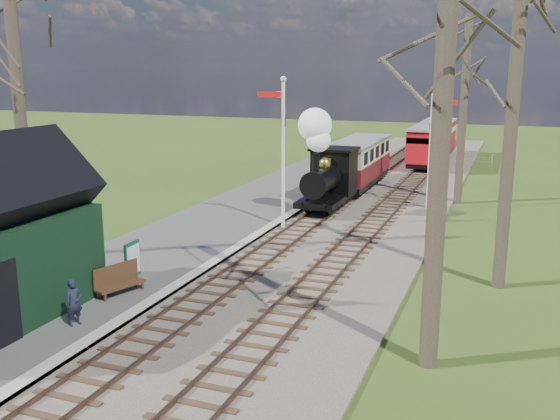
{
  "coord_description": "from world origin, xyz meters",
  "views": [
    {
      "loc": [
        7.95,
        -7.22,
        6.52
      ],
      "look_at": [
        0.32,
        12.94,
        1.6
      ],
      "focal_mm": 40.0,
      "sensor_mm": 36.0,
      "label": 1
    }
  ],
  "objects_px": {
    "sign_board": "(133,260)",
    "bench": "(118,280)",
    "locomotive": "(326,166)",
    "coach": "(358,161)",
    "red_carriage_b": "(438,137)",
    "semaphore_far": "(432,139)",
    "red_carriage_a": "(428,146)",
    "semaphore_near": "(282,142)",
    "person": "(74,302)"
  },
  "relations": [
    {
      "from": "sign_board",
      "to": "person",
      "type": "relative_size",
      "value": 0.94
    },
    {
      "from": "coach",
      "to": "bench",
      "type": "xyz_separation_m",
      "value": [
        -2.4,
        -18.82,
        -0.97
      ]
    },
    {
      "from": "locomotive",
      "to": "coach",
      "type": "bearing_deg",
      "value": 89.89
    },
    {
      "from": "person",
      "to": "locomotive",
      "type": "bearing_deg",
      "value": 16.03
    },
    {
      "from": "semaphore_near",
      "to": "person",
      "type": "xyz_separation_m",
      "value": [
        -1.3,
        -11.32,
        -2.83
      ]
    },
    {
      "from": "red_carriage_b",
      "to": "sign_board",
      "type": "distance_m",
      "value": 31.82
    },
    {
      "from": "semaphore_far",
      "to": "person",
      "type": "distance_m",
      "value": 18.66
    },
    {
      "from": "semaphore_far",
      "to": "person",
      "type": "xyz_separation_m",
      "value": [
        -6.44,
        -17.32,
        -2.56
      ]
    },
    {
      "from": "coach",
      "to": "person",
      "type": "bearing_deg",
      "value": -95.59
    },
    {
      "from": "semaphore_far",
      "to": "sign_board",
      "type": "relative_size",
      "value": 5.13
    },
    {
      "from": "red_carriage_a",
      "to": "person",
      "type": "height_order",
      "value": "red_carriage_a"
    },
    {
      "from": "sign_board",
      "to": "bench",
      "type": "xyz_separation_m",
      "value": [
        0.41,
        -1.36,
        -0.16
      ]
    },
    {
      "from": "red_carriage_a",
      "to": "person",
      "type": "distance_m",
      "value": 29.89
    },
    {
      "from": "coach",
      "to": "red_carriage_b",
      "type": "bearing_deg",
      "value": 79.4
    },
    {
      "from": "semaphore_near",
      "to": "locomotive",
      "type": "xyz_separation_m",
      "value": [
        0.76,
        3.74,
        -1.47
      ]
    },
    {
      "from": "sign_board",
      "to": "semaphore_near",
      "type": "bearing_deg",
      "value": 75.13
    },
    {
      "from": "semaphore_near",
      "to": "sign_board",
      "type": "bearing_deg",
      "value": -104.87
    },
    {
      "from": "semaphore_near",
      "to": "red_carriage_b",
      "type": "height_order",
      "value": "semaphore_near"
    },
    {
      "from": "locomotive",
      "to": "person",
      "type": "relative_size",
      "value": 3.93
    },
    {
      "from": "semaphore_far",
      "to": "red_carriage_a",
      "type": "relative_size",
      "value": 1.08
    },
    {
      "from": "semaphore_near",
      "to": "red_carriage_b",
      "type": "bearing_deg",
      "value": 81.91
    },
    {
      "from": "red_carriage_a",
      "to": "semaphore_far",
      "type": "bearing_deg",
      "value": -81.72
    },
    {
      "from": "locomotive",
      "to": "bench",
      "type": "height_order",
      "value": "locomotive"
    },
    {
      "from": "semaphore_near",
      "to": "sign_board",
      "type": "xyz_separation_m",
      "value": [
        -2.03,
        -7.66,
        -2.86
      ]
    },
    {
      "from": "coach",
      "to": "semaphore_near",
      "type": "bearing_deg",
      "value": -94.49
    },
    {
      "from": "semaphore_far",
      "to": "red_carriage_b",
      "type": "height_order",
      "value": "semaphore_far"
    },
    {
      "from": "semaphore_near",
      "to": "bench",
      "type": "distance_m",
      "value": 9.65
    },
    {
      "from": "locomotive",
      "to": "person",
      "type": "xyz_separation_m",
      "value": [
        -2.06,
        -15.06,
        -1.36
      ]
    },
    {
      "from": "semaphore_far",
      "to": "coach",
      "type": "xyz_separation_m",
      "value": [
        -4.37,
        3.8,
        -1.78
      ]
    },
    {
      "from": "semaphore_near",
      "to": "locomotive",
      "type": "relative_size",
      "value": 1.33
    },
    {
      "from": "locomotive",
      "to": "sign_board",
      "type": "relative_size",
      "value": 4.2
    },
    {
      "from": "bench",
      "to": "person",
      "type": "distance_m",
      "value": 2.34
    },
    {
      "from": "locomotive",
      "to": "person",
      "type": "distance_m",
      "value": 15.26
    },
    {
      "from": "locomotive",
      "to": "red_carriage_b",
      "type": "relative_size",
      "value": 0.89
    },
    {
      "from": "locomotive",
      "to": "person",
      "type": "height_order",
      "value": "locomotive"
    },
    {
      "from": "coach",
      "to": "bench",
      "type": "distance_m",
      "value": 19.0
    },
    {
      "from": "locomotive",
      "to": "red_carriage_a",
      "type": "relative_size",
      "value": 0.89
    },
    {
      "from": "bench",
      "to": "person",
      "type": "height_order",
      "value": "person"
    },
    {
      "from": "semaphore_near",
      "to": "red_carriage_b",
      "type": "distance_m",
      "value": 24.02
    },
    {
      "from": "coach",
      "to": "sign_board",
      "type": "distance_m",
      "value": 17.71
    },
    {
      "from": "locomotive",
      "to": "red_carriage_a",
      "type": "bearing_deg",
      "value": 79.76
    },
    {
      "from": "coach",
      "to": "red_carriage_a",
      "type": "height_order",
      "value": "coach"
    },
    {
      "from": "semaphore_near",
      "to": "semaphore_far",
      "type": "bearing_deg",
      "value": 49.4
    },
    {
      "from": "red_carriage_a",
      "to": "bench",
      "type": "relative_size",
      "value": 3.41
    },
    {
      "from": "sign_board",
      "to": "person",
      "type": "distance_m",
      "value": 3.74
    },
    {
      "from": "coach",
      "to": "bench",
      "type": "relative_size",
      "value": 4.83
    },
    {
      "from": "semaphore_far",
      "to": "locomotive",
      "type": "xyz_separation_m",
      "value": [
        -4.39,
        -2.26,
        -1.2
      ]
    },
    {
      "from": "locomotive",
      "to": "person",
      "type": "bearing_deg",
      "value": -97.78
    },
    {
      "from": "locomotive",
      "to": "semaphore_far",
      "type": "bearing_deg",
      "value": 27.28
    },
    {
      "from": "red_carriage_b",
      "to": "person",
      "type": "distance_m",
      "value": 35.33
    }
  ]
}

